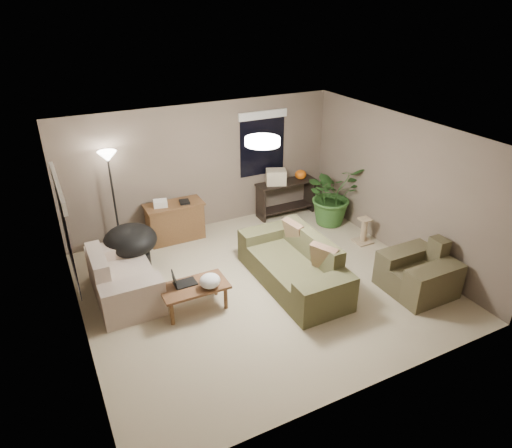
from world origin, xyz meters
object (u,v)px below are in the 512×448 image
houseplant (332,201)px  cat_scratching_post (364,232)px  main_sofa (295,267)px  coffee_table (194,289)px  floor_lamp (109,169)px  armchair (418,274)px  console_table (286,195)px  loveseat (122,280)px  desk (175,221)px  papasan_chair (131,244)px

houseplant → cat_scratching_post: houseplant is taller
main_sofa → coffee_table: main_sofa is taller
main_sofa → floor_lamp: (-2.32, 2.40, 1.30)m
armchair → console_table: armchair is taller
loveseat → desk: 1.96m
loveseat → houseplant: size_ratio=1.26×
console_table → papasan_chair: papasan_chair is taller
loveseat → main_sofa: bearing=-19.0°
loveseat → console_table: (3.80, 1.46, 0.14)m
main_sofa → floor_lamp: bearing=134.0°
armchair → coffee_table: (-3.36, 1.14, 0.06)m
papasan_chair → cat_scratching_post: size_ratio=1.99×
papasan_chair → cat_scratching_post: papasan_chair is taller
houseplant → console_table: bearing=129.4°
main_sofa → papasan_chair: bearing=143.8°
loveseat → floor_lamp: bearing=79.5°
main_sofa → coffee_table: (-1.70, 0.08, 0.06)m
main_sofa → papasan_chair: (-2.26, 1.66, 0.17)m
main_sofa → loveseat: same height
houseplant → loveseat: bearing=-171.3°
cat_scratching_post → main_sofa: bearing=-162.7°
armchair → houseplant: houseplant is taller
papasan_chair → floor_lamp: floor_lamp is taller
papasan_chair → floor_lamp: size_ratio=0.52×
loveseat → armchair: bearing=-24.8°
armchair → houseplant: bearing=86.0°
coffee_table → papasan_chair: papasan_chair is taller
coffee_table → armchair: bearing=-18.8°
armchair → desk: size_ratio=0.91×
console_table → floor_lamp: size_ratio=0.68×
armchair → floor_lamp: bearing=138.9°
loveseat → floor_lamp: size_ratio=0.84×
loveseat → console_table: 4.07m
loveseat → armchair: (4.26, -1.96, 0.00)m
loveseat → papasan_chair: loveseat is taller
cat_scratching_post → armchair: bearing=-98.5°
houseplant → main_sofa: bearing=-139.4°
main_sofa → coffee_table: bearing=177.3°
main_sofa → houseplant: 2.43m
papasan_chair → floor_lamp: bearing=94.6°
coffee_table → floor_lamp: (-0.62, 2.32, 1.24)m
coffee_table → houseplant: bearing=22.9°
armchair → console_table: (-0.46, 3.42, 0.14)m
loveseat → papasan_chair: bearing=66.0°
armchair → desk: armchair is taller
floor_lamp → cat_scratching_post: 4.80m
main_sofa → houseplant: houseplant is taller
coffee_table → papasan_chair: bearing=109.5°
console_table → coffee_table: bearing=-141.9°
main_sofa → console_table: size_ratio=1.69×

